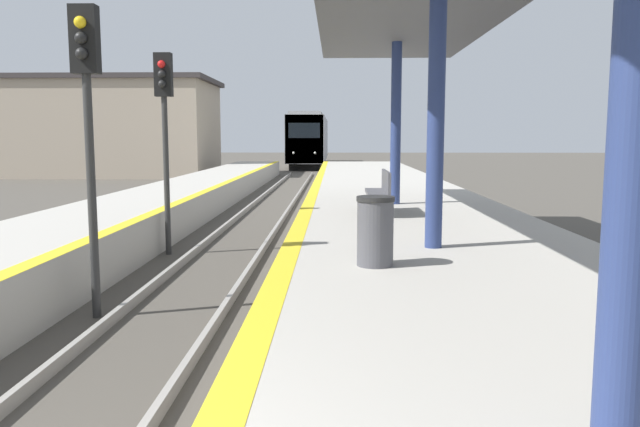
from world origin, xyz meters
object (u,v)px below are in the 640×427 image
(train, at_px, (310,140))
(bench, at_px, (380,191))
(signal_near, at_px, (87,102))
(trash_bin, at_px, (375,231))
(signal_mid, at_px, (164,115))

(train, bearing_deg, bench, -85.64)
(signal_near, relative_size, trash_bin, 4.81)
(signal_near, bearing_deg, train, 88.74)
(train, relative_size, signal_mid, 4.88)
(bench, bearing_deg, train, 94.36)
(signal_mid, distance_m, bench, 4.85)
(signal_mid, xyz_separation_m, bench, (4.57, 0.12, -1.61))
(signal_mid, bearing_deg, bench, 1.49)
(bench, bearing_deg, trash_bin, -94.70)
(signal_near, bearing_deg, signal_mid, 93.05)
(signal_near, bearing_deg, trash_bin, -8.90)
(train, xyz_separation_m, bench, (3.27, -42.84, -0.87))
(train, height_order, signal_mid, train)
(signal_mid, bearing_deg, trash_bin, -52.38)
(signal_mid, height_order, bench, signal_mid)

